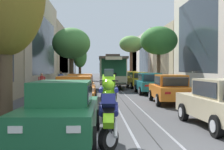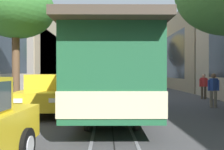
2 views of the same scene
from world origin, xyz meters
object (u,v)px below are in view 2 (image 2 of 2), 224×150
Objects in this scene: parked_car_orange_second_left at (132,81)px; cable_car_trolley at (111,72)px; motorcycle_with_rider at (117,78)px; street_tree_kerb_right_near at (73,51)px; street_sign_post at (75,74)px; parked_car_orange_second_right at (81,82)px; street_tree_kerb_left_near at (145,51)px; parked_car_orange_mid_left at (139,83)px; parked_car_beige_near_right at (86,80)px; parked_car_yellow_fourth_right at (48,93)px; parked_car_green_near_left at (127,79)px; parked_car_teal_mid_right at (73,85)px; pedestrian_crossing_far at (204,85)px; street_tree_kerb_right_second at (16,10)px; pedestrian_on_left_pavement at (213,88)px.

cable_car_trolley is at bearing 81.22° from parked_car_orange_second_left.
motorcycle_with_rider is at bearing -78.39° from parked_car_orange_second_left.
motorcycle_with_rider is (-1.25, -22.77, -0.66)m from cable_car_trolley.
street_sign_post is (-0.37, 1.08, -2.78)m from street_tree_kerb_right_near.
parked_car_orange_second_right is 10.14m from street_tree_kerb_left_near.
parked_car_orange_second_left is at bearing -89.66° from parked_car_orange_mid_left.
parked_car_beige_near_right is 0.72× the size of street_tree_kerb_right_near.
parked_car_yellow_fourth_right is at bearing -22.93° from cable_car_trolley.
parked_car_green_near_left is at bearing 179.99° from street_tree_kerb_right_near.
motorcycle_with_rider is (-3.73, -15.01, 0.20)m from parked_car_teal_mid_right.
pedestrian_crossing_far is (-3.46, 15.81, 0.08)m from parked_car_green_near_left.
parked_car_orange_second_right is 12.81m from parked_car_yellow_fourth_right.
parked_car_yellow_fourth_right is (-0.01, 19.49, 0.00)m from parked_car_beige_near_right.
parked_car_orange_mid_left is (-0.03, 5.13, 0.00)m from parked_car_orange_second_left.
parked_car_yellow_fourth_right is (5.15, 10.27, 0.00)m from parked_car_orange_mid_left.
parked_car_teal_mid_right is 6.90m from street_tree_kerb_right_second.
parked_car_orange_second_left and parked_car_beige_near_right have the same top height.
motorcycle_with_rider is (3.18, -2.35, -3.26)m from street_tree_kerb_left_near.
pedestrian_on_left_pavement reaches higher than parked_car_yellow_fourth_right.
parked_car_orange_second_right is (5.06, 2.58, 0.00)m from parked_car_orange_second_left.
street_tree_kerb_right_near is 3.00m from street_sign_post.
parked_car_beige_near_right is 2.32× the size of motorcycle_with_rider.
street_tree_kerb_right_second is at bearing 84.51° from parked_car_beige_near_right.
parked_car_yellow_fourth_right is (5.12, 15.40, 0.00)m from parked_car_orange_second_left.
parked_car_yellow_fourth_right is 4.31m from street_tree_kerb_right_second.
motorcycle_with_rider is at bearing -172.03° from street_tree_kerb_right_near.
cable_car_trolley is at bearing 83.56° from parked_car_green_near_left.
parked_car_orange_second_right is at bearing -26.55° from parked_car_orange_mid_left.
pedestrian_on_left_pavement is at bearing 112.28° from parked_car_beige_near_right.
parked_car_yellow_fourth_right is at bearing 94.91° from street_tree_kerb_right_near.
street_tree_kerb_left_near is (-1.89, -3.94, 3.46)m from parked_car_orange_second_left.
street_tree_kerb_right_near is at bearing -38.16° from parked_car_beige_near_right.
parked_car_teal_mid_right is 0.48× the size of cable_car_trolley.
parked_car_yellow_fourth_right is at bearing 94.12° from street_sign_post.
parked_car_beige_near_right is at bearing -60.77° from parked_car_orange_mid_left.
parked_car_yellow_fourth_right is (5.06, 20.89, 0.00)m from parked_car_green_near_left.
parked_car_orange_mid_left is 2.30× the size of motorcycle_with_rider.
street_tree_kerb_right_near is (6.92, -5.50, 3.52)m from parked_car_orange_second_left.
street_tree_kerb_right_near is 1.04× the size of street_tree_kerb_right_second.
pedestrian_on_left_pavement is (-7.40, 11.54, 0.11)m from parked_car_orange_second_right.
street_tree_kerb_right_near is at bearing -56.83° from parked_car_orange_mid_left.
pedestrian_on_left_pavement is at bearing 115.24° from street_tree_kerb_right_near.
street_tree_kerb_left_near is at bearing -115.65° from parked_car_orange_second_left.
parked_car_green_near_left is 0.99× the size of parked_car_beige_near_right.
parked_car_orange_second_right is 1.01× the size of parked_car_teal_mid_right.
street_tree_kerb_left_near is at bearing 169.94° from street_tree_kerb_right_near.
pedestrian_crossing_far is (-8.41, 1.59, 0.08)m from parked_car_teal_mid_right.
cable_car_trolley is at bearing 100.84° from street_sign_post.
parked_car_beige_near_right is at bearing -59.41° from pedestrian_crossing_far.
street_tree_kerb_right_near is 2.51× the size of street_sign_post.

